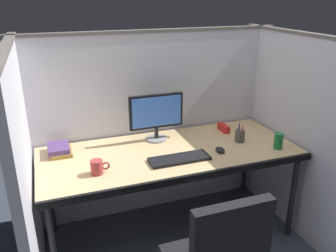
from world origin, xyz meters
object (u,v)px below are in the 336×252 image
(pen_cup, at_px, (240,136))
(book_stack, at_px, (59,149))
(desk, at_px, (171,158))
(computer_mouse, at_px, (220,150))
(monitor_center, at_px, (156,114))
(coffee_mug, at_px, (97,167))
(keyboard_main, at_px, (179,159))
(soda_can, at_px, (278,141))
(red_stapler, at_px, (224,128))

(pen_cup, xyz_separation_m, book_stack, (-1.35, 0.26, -0.02))
(desk, height_order, book_stack, book_stack)
(pen_cup, relative_size, book_stack, 0.74)
(desk, distance_m, computer_mouse, 0.37)
(monitor_center, relative_size, coffee_mug, 3.41)
(keyboard_main, bearing_deg, coffee_mug, 179.79)
(computer_mouse, xyz_separation_m, coffee_mug, (-0.90, -0.02, 0.03))
(desk, bearing_deg, computer_mouse, -20.97)
(coffee_mug, xyz_separation_m, soda_can, (1.34, -0.07, 0.01))
(desk, xyz_separation_m, pen_cup, (0.57, -0.01, 0.10))
(monitor_center, height_order, red_stapler, monitor_center)
(desk, relative_size, pen_cup, 11.83)
(keyboard_main, bearing_deg, computer_mouse, 4.16)
(soda_can, relative_size, red_stapler, 0.81)
(desk, xyz_separation_m, book_stack, (-0.77, 0.25, 0.08))
(computer_mouse, height_order, soda_can, soda_can)
(monitor_center, bearing_deg, keyboard_main, -85.13)
(monitor_center, distance_m, book_stack, 0.77)
(desk, xyz_separation_m, computer_mouse, (0.34, -0.13, 0.07))
(monitor_center, relative_size, computer_mouse, 4.48)
(keyboard_main, relative_size, computer_mouse, 4.48)
(coffee_mug, relative_size, soda_can, 1.03)
(keyboard_main, height_order, book_stack, book_stack)
(desk, xyz_separation_m, soda_can, (0.78, -0.22, 0.11))
(desk, height_order, pen_cup, pen_cup)
(monitor_center, bearing_deg, book_stack, -179.71)
(desk, relative_size, soda_can, 15.57)
(desk, xyz_separation_m, coffee_mug, (-0.56, -0.15, 0.10))
(monitor_center, distance_m, keyboard_main, 0.46)
(computer_mouse, distance_m, red_stapler, 0.42)
(desk, height_order, red_stapler, red_stapler)
(keyboard_main, height_order, coffee_mug, coffee_mug)
(keyboard_main, bearing_deg, soda_can, -5.11)
(pen_cup, xyz_separation_m, red_stapler, (-0.01, 0.24, -0.02))
(computer_mouse, relative_size, soda_can, 0.79)
(pen_cup, distance_m, book_stack, 1.37)
(keyboard_main, height_order, computer_mouse, computer_mouse)
(coffee_mug, bearing_deg, red_stapler, 18.76)
(red_stapler, bearing_deg, monitor_center, 178.00)
(desk, relative_size, monitor_center, 4.42)
(monitor_center, bearing_deg, computer_mouse, -46.07)
(red_stapler, bearing_deg, pen_cup, -87.41)
(keyboard_main, bearing_deg, red_stapler, 34.65)
(keyboard_main, bearing_deg, monitor_center, 94.87)
(book_stack, bearing_deg, soda_can, -16.88)
(keyboard_main, height_order, soda_can, soda_can)
(monitor_center, xyz_separation_m, pen_cup, (0.60, -0.26, -0.17))
(soda_can, xyz_separation_m, red_stapler, (-0.21, 0.45, -0.03))
(pen_cup, bearing_deg, monitor_center, 156.48)
(keyboard_main, xyz_separation_m, pen_cup, (0.57, 0.14, 0.04))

